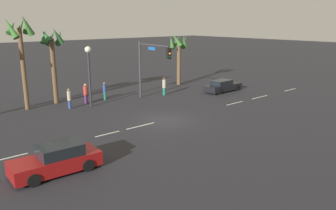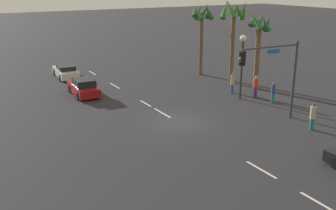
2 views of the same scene
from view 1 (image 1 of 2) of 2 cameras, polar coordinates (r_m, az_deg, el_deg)
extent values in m
plane|color=#28282D|center=(26.25, -0.66, -2.62)|extent=(220.00, 220.00, 0.00)
cube|color=silver|center=(21.28, -25.87, -8.19)|extent=(2.41, 0.14, 0.01)
cube|color=silver|center=(23.52, -10.27, -4.87)|extent=(1.90, 0.14, 0.01)
cube|color=silver|center=(24.94, -4.69, -3.57)|extent=(2.50, 0.14, 0.01)
cube|color=silver|center=(32.27, 11.30, 0.31)|extent=(2.30, 0.14, 0.01)
cube|color=silver|center=(35.42, 15.36, 1.30)|extent=(2.56, 0.14, 0.01)
cube|color=silver|center=(40.22, 20.06, 2.44)|extent=(2.28, 0.14, 0.01)
cube|color=black|center=(37.42, 9.35, 3.04)|extent=(4.72, 1.80, 0.64)
cube|color=black|center=(37.10, 9.12, 3.84)|extent=(2.29, 1.53, 0.48)
cylinder|color=black|center=(39.04, 9.79, 3.24)|extent=(0.65, 0.24, 0.64)
cylinder|color=black|center=(38.11, 11.62, 2.89)|extent=(0.65, 0.24, 0.64)
cylinder|color=black|center=(36.84, 6.99, 2.69)|extent=(0.65, 0.24, 0.64)
cylinder|color=black|center=(35.86, 8.86, 2.31)|extent=(0.65, 0.24, 0.64)
cube|color=maroon|center=(18.29, -18.59, -9.32)|extent=(4.48, 1.99, 0.74)
cube|color=black|center=(18.12, -17.96, -7.24)|extent=(2.18, 1.68, 0.58)
cylinder|color=black|center=(17.27, -21.90, -11.81)|extent=(0.65, 0.24, 0.64)
cylinder|color=black|center=(18.80, -23.41, -9.81)|extent=(0.65, 0.24, 0.64)
cylinder|color=black|center=(18.08, -13.47, -9.95)|extent=(0.65, 0.24, 0.64)
cylinder|color=black|center=(19.54, -15.60, -8.22)|extent=(0.65, 0.24, 0.64)
cylinder|color=#38383D|center=(33.64, -4.78, 5.98)|extent=(0.20, 0.20, 5.64)
cylinder|color=#38383D|center=(31.42, -2.53, 10.15)|extent=(0.36, 4.71, 0.12)
cube|color=black|center=(29.56, 0.11, 8.79)|extent=(0.34, 0.34, 0.95)
sphere|color=#360503|center=(29.39, 0.33, 9.33)|extent=(0.20, 0.20, 0.20)
sphere|color=orange|center=(29.42, 0.33, 8.75)|extent=(0.20, 0.20, 0.20)
sphere|color=black|center=(29.45, 0.33, 8.17)|extent=(0.20, 0.20, 0.20)
cube|color=#1959B2|center=(31.63, -2.77, 9.59)|extent=(0.10, 1.10, 0.28)
cylinder|color=#2D2D33|center=(30.73, -13.20, 4.14)|extent=(0.18, 0.18, 4.86)
sphere|color=#F2EACC|center=(30.39, -13.49, 9.18)|extent=(0.56, 0.56, 0.56)
cylinder|color=#2D478C|center=(30.90, -16.40, 0.10)|extent=(0.32, 0.32, 0.76)
cylinder|color=#B2A58C|center=(30.72, -16.50, 1.53)|extent=(0.42, 0.42, 0.83)
sphere|color=#8C664C|center=(30.62, -16.57, 2.49)|extent=(0.22, 0.22, 0.22)
cylinder|color=#1E7266|center=(33.50, -10.69, 1.48)|extent=(0.26, 0.26, 0.74)
cylinder|color=#2D478C|center=(33.34, -10.75, 2.78)|extent=(0.35, 0.35, 0.80)
sphere|color=#8C664C|center=(33.25, -10.79, 3.64)|extent=(0.22, 0.22, 0.22)
cylinder|color=#1E7266|center=(35.06, -0.65, 2.33)|extent=(0.35, 0.35, 0.79)
cylinder|color=#B2A58C|center=(34.90, -0.66, 3.66)|extent=(0.47, 0.47, 0.86)
sphere|color=brown|center=(34.80, -0.66, 4.54)|extent=(0.23, 0.23, 0.23)
cylinder|color=#59266B|center=(32.53, -13.79, 0.98)|extent=(0.38, 0.38, 0.79)
cylinder|color=#BF3833|center=(32.36, -13.87, 2.40)|extent=(0.51, 0.51, 0.86)
sphere|color=tan|center=(32.26, -13.93, 3.35)|extent=(0.23, 0.23, 0.23)
cylinder|color=brown|center=(32.93, -18.87, 5.43)|extent=(0.46, 0.46, 6.02)
cone|color=#2D6633|center=(32.92, -18.06, 10.85)|extent=(0.57, 1.31, 1.56)
cone|color=#2D6633|center=(33.41, -19.37, 10.68)|extent=(1.38, 0.93, 1.59)
cone|color=#2D6633|center=(32.90, -20.34, 10.85)|extent=(1.16, 1.17, 1.38)
cone|color=#2D6633|center=(32.17, -20.09, 11.04)|extent=(1.05, 1.34, 1.33)
cone|color=#2D6633|center=(32.10, -18.33, 11.17)|extent=(1.46, 1.07, 1.59)
cylinder|color=brown|center=(40.75, 1.87, 7.08)|extent=(0.47, 0.47, 5.11)
cone|color=#38702D|center=(41.04, 2.82, 10.70)|extent=(0.63, 1.23, 1.73)
cone|color=#38702D|center=(41.17, 1.44, 10.84)|extent=(1.39, 0.89, 1.53)
cone|color=#38702D|center=(40.31, 0.61, 10.57)|extent=(1.26, 1.71, 1.74)
cone|color=#38702D|center=(39.69, 1.46, 11.02)|extent=(1.19, 1.58, 1.73)
cone|color=#38702D|center=(40.16, 2.80, 10.77)|extent=(1.21, 0.88, 1.53)
cylinder|color=brown|center=(31.36, -23.39, 5.54)|extent=(0.38, 0.38, 7.01)
cone|color=#38702D|center=(31.25, -22.96, 12.17)|extent=(0.62, 1.19, 1.30)
cone|color=#38702D|center=(32.03, -23.91, 11.92)|extent=(1.40, 0.98, 1.92)
cone|color=#38702D|center=(31.43, -25.08, 11.88)|extent=(1.34, 1.31, 1.32)
cone|color=#38702D|center=(30.43, -25.24, 11.78)|extent=(1.23, 1.55, 1.86)
cone|color=#38702D|center=(30.47, -22.90, 12.43)|extent=(1.46, 1.12, 1.82)
camera|label=2|loc=(39.21, 43.09, 13.56)|focal=42.34mm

